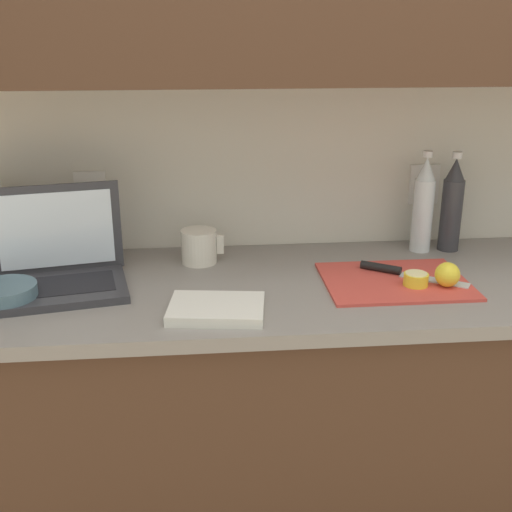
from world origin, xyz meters
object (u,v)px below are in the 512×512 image
object	(u,v)px
bottle_oil_tall	(423,206)
bowl_white	(6,295)
lemon_half_cut	(416,279)
laptop	(59,264)
lemon_whole_beside	(447,275)
bottle_green_soda	(452,206)
cutting_board	(395,281)
measuring_cup	(199,246)
knife	(395,271)

from	to	relation	value
bottle_oil_tall	bowl_white	size ratio (longest dim) A/B	2.00
lemon_half_cut	bottle_oil_tall	world-z (taller)	bottle_oil_tall
laptop	lemon_whole_beside	distance (m)	0.99
bottle_green_soda	cutting_board	bearing A→B (deg)	-134.09
bowl_white	bottle_green_soda	bearing A→B (deg)	13.79
measuring_cup	lemon_half_cut	bearing A→B (deg)	-23.74
bottle_green_soda	measuring_cup	xyz separation A→B (m)	(-0.74, -0.04, -0.09)
lemon_half_cut	cutting_board	bearing A→B (deg)	134.49
laptop	knife	bearing A→B (deg)	-11.85
lemon_half_cut	bottle_oil_tall	distance (m)	0.32
lemon_whole_beside	lemon_half_cut	bearing A→B (deg)	169.51
knife	bowl_white	xyz separation A→B (m)	(-0.98, -0.09, 0.01)
cutting_board	measuring_cup	world-z (taller)	measuring_cup
cutting_board	measuring_cup	bearing A→B (deg)	158.52
bottle_oil_tall	measuring_cup	size ratio (longest dim) A/B	2.50
laptop	lemon_half_cut	world-z (taller)	laptop
cutting_board	lemon_half_cut	distance (m)	0.06
lemon_whole_beside	bottle_green_soda	xyz separation A→B (m)	(0.12, 0.30, 0.10)
laptop	bottle_green_soda	size ratio (longest dim) A/B	1.25
bottle_oil_tall	measuring_cup	xyz separation A→B (m)	(-0.66, -0.04, -0.09)
lemon_whole_beside	laptop	bearing A→B (deg)	173.48
lemon_half_cut	bottle_oil_tall	size ratio (longest dim) A/B	0.21
laptop	knife	xyz separation A→B (m)	(0.88, -0.02, -0.04)
lemon_half_cut	lemon_whole_beside	bearing A→B (deg)	-10.49
laptop	lemon_whole_beside	size ratio (longest dim) A/B	5.79
lemon_whole_beside	bowl_white	world-z (taller)	lemon_whole_beside
lemon_half_cut	bowl_white	size ratio (longest dim) A/B	0.42
laptop	measuring_cup	xyz separation A→B (m)	(0.36, 0.14, -0.01)
knife	measuring_cup	bearing A→B (deg)	-163.99
lemon_whole_beside	bowl_white	distance (m)	1.09
laptop	bottle_oil_tall	bearing A→B (deg)	-0.40
lemon_whole_beside	cutting_board	bearing A→B (deg)	154.56
bottle_oil_tall	measuring_cup	world-z (taller)	bottle_oil_tall
bottle_green_soda	bowl_white	bearing A→B (deg)	-166.21
lemon_whole_beside	bottle_green_soda	distance (m)	0.34
laptop	measuring_cup	size ratio (longest dim) A/B	3.07
knife	lemon_whole_beside	world-z (taller)	lemon_whole_beside
laptop	knife	size ratio (longest dim) A/B	1.43
cutting_board	laptop	bearing A→B (deg)	176.25
knife	bottle_green_soda	bearing A→B (deg)	75.04
cutting_board	lemon_whole_beside	world-z (taller)	lemon_whole_beside
knife	bottle_oil_tall	bearing A→B (deg)	88.78
lemon_whole_beside	measuring_cup	size ratio (longest dim) A/B	0.53
measuring_cup	bowl_white	distance (m)	0.53
cutting_board	lemon_half_cut	bearing A→B (deg)	-45.51
lemon_half_cut	bottle_green_soda	distance (m)	0.36
cutting_board	bowl_white	size ratio (longest dim) A/B	2.49
knife	bottle_green_soda	xyz separation A→B (m)	(0.22, 0.20, 0.12)
bottle_oil_tall	knife	bearing A→B (deg)	-124.25
bowl_white	bottle_oil_tall	bearing A→B (deg)	14.81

